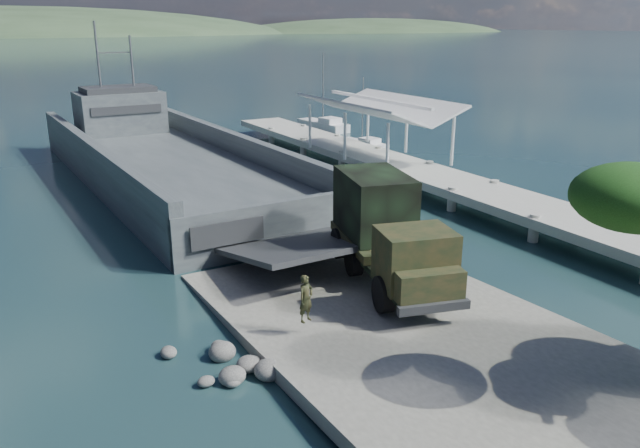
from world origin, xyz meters
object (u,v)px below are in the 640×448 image
Objects in this scene: military_truck at (386,231)px; sailboat_near at (363,145)px; pier at (386,153)px; soldier at (306,309)px; landing_craft at (166,169)px; sailboat_far at (324,126)px.

sailboat_near is at bearing 73.34° from military_truck.
soldier is at bearing -131.23° from pier.
pier is 14.98m from landing_craft.
landing_craft is at bearing 64.40° from soldier.
soldier is 0.26× the size of sailboat_near.
landing_craft reaches higher than soldier.
military_truck is at bearing -131.61° from sailboat_near.
sailboat_near is 10.46m from sailboat_far.
military_truck is 5.72m from soldier.
military_truck is 29.03m from sailboat_near.
sailboat_far is (19.86, 13.51, -0.51)m from landing_craft.
sailboat_near is 0.80× the size of sailboat_far.
pier is 7.19× the size of sailboat_near.
soldier is at bearing -137.68° from military_truck.
sailboat_near is at bearing -109.36° from sailboat_far.
military_truck is at bearing -84.58° from landing_craft.
landing_craft is 6.19× the size of sailboat_near.
pier is at bearing -23.92° from landing_craft.
sailboat_far is (6.00, 19.15, -1.19)m from pier.
pier is 20.10m from sailboat_far.
military_truck is 1.14× the size of sailboat_far.
military_truck is at bearing 7.33° from soldier.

